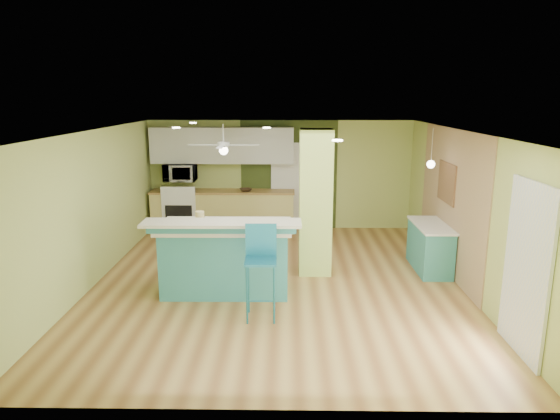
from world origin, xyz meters
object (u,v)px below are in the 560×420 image
object	(u,v)px
peninsula	(226,256)
bar_stool	(261,256)
canister	(200,217)
fruit_bowl	(246,190)
side_counter	(430,247)

from	to	relation	value
peninsula	bar_stool	distance (m)	1.14
peninsula	canister	world-z (taller)	canister
canister	fruit_bowl	bearing A→B (deg)	82.69
peninsula	canister	xyz separation A→B (m)	(-0.41, 0.11, 0.60)
side_counter	fruit_bowl	size ratio (longest dim) A/B	4.74
canister	bar_stool	bearing A→B (deg)	-45.57
bar_stool	fruit_bowl	xyz separation A→B (m)	(-0.57, 4.44, 0.10)
fruit_bowl	canister	bearing A→B (deg)	-97.31
peninsula	canister	bearing A→B (deg)	164.17
side_counter	canister	bearing A→B (deg)	-166.62
bar_stool	canister	world-z (taller)	bar_stool
fruit_bowl	canister	distance (m)	3.44
bar_stool	fruit_bowl	distance (m)	4.48
peninsula	bar_stool	xyz separation A→B (m)	(0.60, -0.92, 0.30)
peninsula	side_counter	bearing A→B (deg)	16.10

